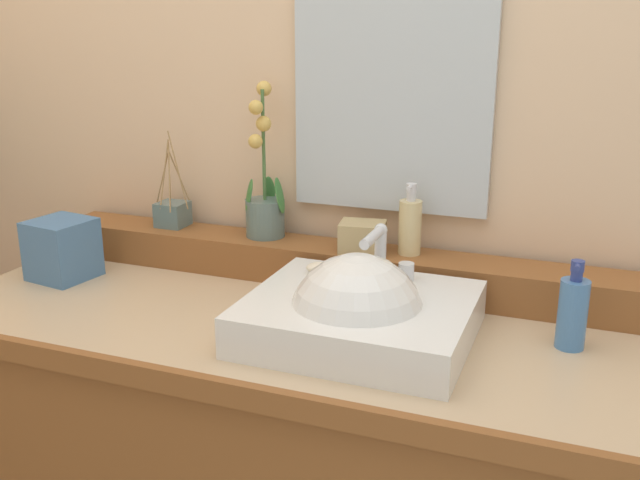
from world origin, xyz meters
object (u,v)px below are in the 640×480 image
soap_bar (322,269)px  trinket_box (363,237)px  potted_plant (264,200)px  soap_dispenser (410,225)px  tissue_box (62,249)px  reed_diffuser (173,213)px  lotion_bottle (573,312)px  sink_basin (358,319)px

soap_bar → trinket_box: trinket_box is taller
potted_plant → soap_dispenser: size_ratio=2.29×
soap_bar → tissue_box: size_ratio=0.50×
reed_diffuser → lotion_bottle: reed_diffuser is taller
potted_plant → lotion_bottle: size_ratio=2.14×
sink_basin → trinket_box: (-0.08, 0.26, 0.08)m
sink_basin → lotion_bottle: 0.39m
tissue_box → sink_basin: bearing=-6.0°
soap_dispenser → reed_diffuser: bearing=179.4°
potted_plant → soap_dispenser: bearing=-1.4°
soap_dispenser → tissue_box: bearing=-165.1°
soap_dispenser → trinket_box: (-0.10, -0.02, -0.03)m
soap_bar → tissue_box: bearing=-177.1°
potted_plant → tissue_box: bearing=-152.9°
soap_dispenser → tissue_box: (-0.78, -0.21, -0.08)m
soap_dispenser → trinket_box: 0.11m
soap_dispenser → soap_bar: bearing=-128.3°
trinket_box → tissue_box: bearing=-174.1°
tissue_box → lotion_bottle: bearing=1.5°
lotion_bottle → tissue_box: 1.13m
soap_dispenser → tissue_box: size_ratio=1.13×
potted_plant → soap_bar: bearing=-40.3°
tissue_box → reed_diffuser: bearing=51.8°
reed_diffuser → trinket_box: reed_diffuser is taller
soap_bar → potted_plant: bearing=139.7°
soap_bar → reed_diffuser: (-0.47, 0.18, 0.03)m
lotion_bottle → soap_bar: bearing=179.7°
soap_bar → lotion_bottle: 0.49m
sink_basin → potted_plant: bearing=138.4°
sink_basin → lotion_bottle: sink_basin is taller
sink_basin → tissue_box: bearing=174.0°
soap_bar → reed_diffuser: bearing=158.9°
potted_plant → lotion_bottle: potted_plant is taller
trinket_box → lotion_bottle: lotion_bottle is taller
soap_bar → soap_dispenser: bearing=51.7°
soap_bar → soap_dispenser: 0.23m
soap_bar → potted_plant: 0.30m
potted_plant → reed_diffuser: size_ratio=1.52×
sink_basin → tissue_box: sink_basin is taller
sink_basin → soap_bar: bearing=136.0°
potted_plant → trinket_box: potted_plant is taller
lotion_bottle → soap_dispenser: bearing=153.3°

